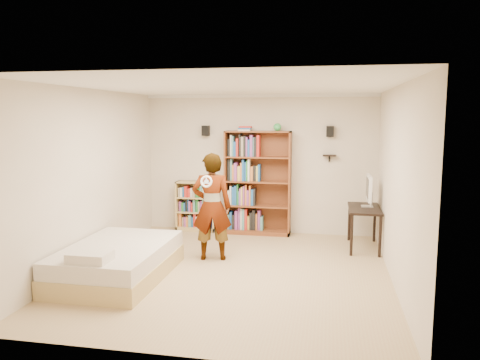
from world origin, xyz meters
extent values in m
cube|color=tan|center=(0.00, 0.00, 0.00)|extent=(4.50, 5.00, 0.01)
cube|color=beige|center=(0.00, 2.50, 1.35)|extent=(4.50, 0.02, 2.70)
cube|color=beige|center=(0.00, -2.50, 1.35)|extent=(4.50, 0.02, 2.70)
cube|color=beige|center=(-2.25, 0.00, 1.35)|extent=(0.02, 5.00, 2.70)
cube|color=beige|center=(2.25, 0.00, 1.35)|extent=(0.02, 5.00, 2.70)
cube|color=white|center=(0.00, 0.00, 2.70)|extent=(4.50, 5.00, 0.02)
cube|color=silver|center=(0.00, 2.47, 2.67)|extent=(4.50, 0.06, 0.06)
cube|color=silver|center=(0.00, -2.47, 2.67)|extent=(4.50, 0.06, 0.06)
cube|color=silver|center=(-2.22, 0.00, 2.67)|extent=(0.06, 5.00, 0.06)
cube|color=silver|center=(2.22, 0.00, 2.67)|extent=(0.06, 5.00, 0.06)
cube|color=black|center=(-1.05, 2.40, 2.00)|extent=(0.14, 0.12, 0.20)
cube|color=black|center=(1.35, 2.40, 2.00)|extent=(0.14, 0.12, 0.20)
cube|color=black|center=(1.35, 2.41, 1.55)|extent=(0.25, 0.16, 0.02)
imported|color=black|center=(-0.47, 0.56, 0.86)|extent=(0.70, 0.53, 1.72)
torus|color=white|center=(-0.47, 0.24, 1.31)|extent=(0.19, 0.07, 0.19)
camera|label=1|loc=(1.34, -6.52, 2.29)|focal=35.00mm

